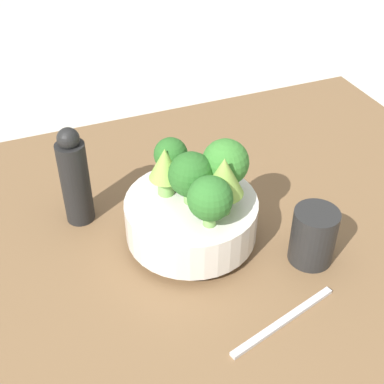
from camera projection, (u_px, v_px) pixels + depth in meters
The scene contains 12 objects.
ground_plane at pixel (184, 260), 0.88m from camera, with size 6.00×6.00×0.00m, color beige.
table at pixel (184, 251), 0.87m from camera, with size 1.16×0.82×0.04m.
bowl at pixel (192, 220), 0.83m from camera, with size 0.20×0.20×0.08m.
romanesco_piece_far at pixel (165, 166), 0.79m from camera, with size 0.05×0.05×0.08m.
romanesco_piece_near at pixel (224, 178), 0.75m from camera, with size 0.06×0.06×0.09m.
broccoli_floret_front at pixel (210, 199), 0.74m from camera, with size 0.06×0.06×0.08m.
broccoli_floret_center at pixel (192, 177), 0.78m from camera, with size 0.07×0.07×0.08m.
broccoli_floret_back at pixel (174, 157), 0.81m from camera, with size 0.05×0.05×0.08m.
broccoli_floret_right at pixel (226, 164), 0.79m from camera, with size 0.07×0.07×0.09m.
cup at pixel (313, 236), 0.80m from camera, with size 0.07×0.07×0.09m.
pepper_mill at pixel (75, 178), 0.85m from camera, with size 0.05×0.05×0.17m.
fork at pixel (284, 321), 0.72m from camera, with size 0.18×0.06×0.01m.
Camera 1 is at (-0.22, -0.59, 0.63)m, focal length 50.00 mm.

